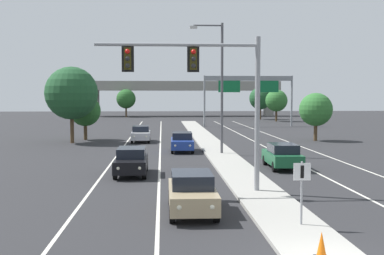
{
  "coord_description": "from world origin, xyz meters",
  "views": [
    {
      "loc": [
        -4.53,
        -12.89,
        4.64
      ],
      "look_at": [
        -3.2,
        9.13,
        3.2
      ],
      "focal_mm": 46.54,
      "sensor_mm": 36.0,
      "label": 1
    }
  ],
  "objects_px": {
    "traffic_cone_median_nose": "(322,245)",
    "street_lamp_median": "(219,80)",
    "tree_far_left_c": "(85,111)",
    "car_oncoming_black": "(131,161)",
    "tree_far_right_c": "(276,101)",
    "tree_far_right_b": "(260,98)",
    "tree_far_left_a": "(126,99)",
    "car_oncoming_blue": "(182,142)",
    "car_receding_green": "(282,156)",
    "car_oncoming_silver": "(141,134)",
    "tree_far_left_b": "(72,93)",
    "highway_sign_gantry": "(248,85)",
    "car_oncoming_tan": "(192,192)",
    "overhead_signal_mast": "(206,80)",
    "tree_far_right_a": "(316,110)",
    "median_sign_post": "(302,184)"
  },
  "relations": [
    {
      "from": "car_receding_green",
      "to": "tree_far_left_a",
      "type": "height_order",
      "value": "tree_far_left_a"
    },
    {
      "from": "car_oncoming_blue",
      "to": "car_receding_green",
      "type": "distance_m",
      "value": 11.46
    },
    {
      "from": "street_lamp_median",
      "to": "car_oncoming_blue",
      "type": "bearing_deg",
      "value": 138.59
    },
    {
      "from": "car_oncoming_silver",
      "to": "highway_sign_gantry",
      "type": "height_order",
      "value": "highway_sign_gantry"
    },
    {
      "from": "traffic_cone_median_nose",
      "to": "tree_far_right_b",
      "type": "distance_m",
      "value": 81.88
    },
    {
      "from": "tree_far_left_b",
      "to": "tree_far_right_a",
      "type": "bearing_deg",
      "value": 1.97
    },
    {
      "from": "street_lamp_median",
      "to": "traffic_cone_median_nose",
      "type": "distance_m",
      "value": 25.53
    },
    {
      "from": "car_oncoming_black",
      "to": "tree_far_left_a",
      "type": "relative_size",
      "value": 0.76
    },
    {
      "from": "highway_sign_gantry",
      "to": "tree_far_right_c",
      "type": "distance_m",
      "value": 15.75
    },
    {
      "from": "median_sign_post",
      "to": "tree_far_left_a",
      "type": "bearing_deg",
      "value": 97.95
    },
    {
      "from": "median_sign_post",
      "to": "highway_sign_gantry",
      "type": "distance_m",
      "value": 56.78
    },
    {
      "from": "car_oncoming_tan",
      "to": "tree_far_right_c",
      "type": "distance_m",
      "value": 69.8
    },
    {
      "from": "car_oncoming_blue",
      "to": "traffic_cone_median_nose",
      "type": "bearing_deg",
      "value": -84.3
    },
    {
      "from": "tree_far_right_a",
      "to": "car_oncoming_silver",
      "type": "bearing_deg",
      "value": -179.77
    },
    {
      "from": "street_lamp_median",
      "to": "tree_far_right_a",
      "type": "bearing_deg",
      "value": 45.11
    },
    {
      "from": "car_oncoming_silver",
      "to": "highway_sign_gantry",
      "type": "distance_m",
      "value": 28.29
    },
    {
      "from": "traffic_cone_median_nose",
      "to": "highway_sign_gantry",
      "type": "bearing_deg",
      "value": 82.02
    },
    {
      "from": "car_oncoming_black",
      "to": "car_oncoming_blue",
      "type": "relative_size",
      "value": 0.99
    },
    {
      "from": "tree_far_right_a",
      "to": "tree_far_right_c",
      "type": "relative_size",
      "value": 0.87
    },
    {
      "from": "car_oncoming_blue",
      "to": "car_oncoming_black",
      "type": "bearing_deg",
      "value": -106.2
    },
    {
      "from": "tree_far_right_b",
      "to": "tree_far_right_c",
      "type": "relative_size",
      "value": 1.09
    },
    {
      "from": "tree_far_left_b",
      "to": "car_oncoming_silver",
      "type": "bearing_deg",
      "value": 6.62
    },
    {
      "from": "street_lamp_median",
      "to": "car_oncoming_black",
      "type": "distance_m",
      "value": 12.28
    },
    {
      "from": "median_sign_post",
      "to": "overhead_signal_mast",
      "type": "bearing_deg",
      "value": 113.84
    },
    {
      "from": "car_oncoming_tan",
      "to": "car_oncoming_blue",
      "type": "height_order",
      "value": "same"
    },
    {
      "from": "tree_far_right_a",
      "to": "tree_far_right_c",
      "type": "xyz_separation_m",
      "value": [
        4.58,
        37.1,
        0.49
      ]
    },
    {
      "from": "tree_far_right_b",
      "to": "tree_far_left_a",
      "type": "xyz_separation_m",
      "value": [
        -26.26,
        11.52,
        -0.17
      ]
    },
    {
      "from": "overhead_signal_mast",
      "to": "tree_far_left_a",
      "type": "xyz_separation_m",
      "value": [
        -9.6,
        82.26,
        -1.49
      ]
    },
    {
      "from": "car_oncoming_black",
      "to": "tree_far_right_c",
      "type": "distance_m",
      "value": 61.73
    },
    {
      "from": "car_oncoming_tan",
      "to": "traffic_cone_median_nose",
      "type": "relative_size",
      "value": 6.05
    },
    {
      "from": "overhead_signal_mast",
      "to": "car_oncoming_blue",
      "type": "bearing_deg",
      "value": 91.34
    },
    {
      "from": "car_oncoming_blue",
      "to": "tree_far_right_a",
      "type": "relative_size",
      "value": 0.93
    },
    {
      "from": "traffic_cone_median_nose",
      "to": "street_lamp_median",
      "type": "bearing_deg",
      "value": 89.96
    },
    {
      "from": "car_oncoming_silver",
      "to": "car_oncoming_black",
      "type": "bearing_deg",
      "value": -89.11
    },
    {
      "from": "car_oncoming_silver",
      "to": "tree_far_right_c",
      "type": "xyz_separation_m",
      "value": [
        22.22,
        37.17,
        2.84
      ]
    },
    {
      "from": "median_sign_post",
      "to": "car_oncoming_silver",
      "type": "xyz_separation_m",
      "value": [
        -6.92,
        32.55,
        -0.77
      ]
    },
    {
      "from": "overhead_signal_mast",
      "to": "tree_far_left_b",
      "type": "bearing_deg",
      "value": 112.83
    },
    {
      "from": "traffic_cone_median_nose",
      "to": "tree_far_right_b",
      "type": "xyz_separation_m",
      "value": [
        14.33,
        80.54,
        3.5
      ]
    },
    {
      "from": "tree_far_right_c",
      "to": "tree_far_left_a",
      "type": "bearing_deg",
      "value": 145.79
    },
    {
      "from": "car_oncoming_black",
      "to": "tree_far_left_b",
      "type": "distance_m",
      "value": 21.26
    },
    {
      "from": "tree_far_right_b",
      "to": "tree_far_right_a",
      "type": "distance_m",
      "value": 44.51
    },
    {
      "from": "traffic_cone_median_nose",
      "to": "tree_far_left_c",
      "type": "bearing_deg",
      "value": 107.65
    },
    {
      "from": "overhead_signal_mast",
      "to": "street_lamp_median",
      "type": "distance_m",
      "value": 15.37
    },
    {
      "from": "tree_far_right_c",
      "to": "overhead_signal_mast",
      "type": "bearing_deg",
      "value": -105.89
    },
    {
      "from": "street_lamp_median",
      "to": "tree_far_left_c",
      "type": "bearing_deg",
      "value": 132.0
    },
    {
      "from": "car_oncoming_tan",
      "to": "car_oncoming_blue",
      "type": "distance_m",
      "value": 21.28
    },
    {
      "from": "tree_far_right_c",
      "to": "traffic_cone_median_nose",
      "type": "bearing_deg",
      "value": -102.12
    },
    {
      "from": "car_oncoming_blue",
      "to": "highway_sign_gantry",
      "type": "distance_m",
      "value": 34.44
    },
    {
      "from": "highway_sign_gantry",
      "to": "street_lamp_median",
      "type": "bearing_deg",
      "value": -103.54
    },
    {
      "from": "car_oncoming_blue",
      "to": "car_receding_green",
      "type": "height_order",
      "value": "same"
    }
  ]
}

